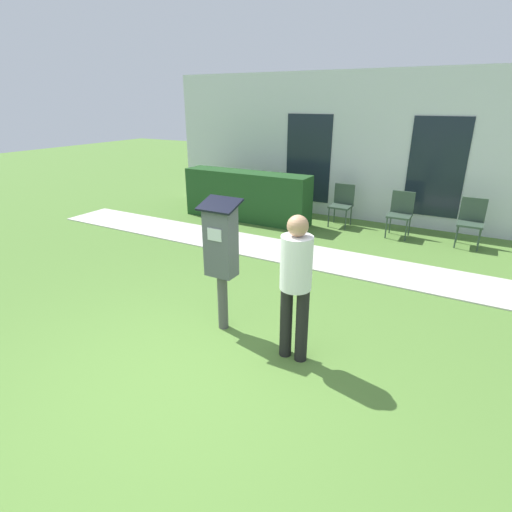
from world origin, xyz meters
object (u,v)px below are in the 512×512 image
Objects in this scene: parking_meter at (221,249)px; outdoor_chair_middle at (401,210)px; person_standing at (296,278)px; outdoor_chair_right at (471,218)px; outdoor_chair_left at (342,201)px.

parking_meter is 1.77× the size of outdoor_chair_middle.
person_standing is (0.99, -0.14, -0.09)m from parking_meter.
person_standing is at bearing -90.04° from outdoor_chair_right.
parking_meter is 4.90m from outdoor_chair_left.
outdoor_chair_right is (2.52, -0.12, 0.00)m from outdoor_chair_left.
outdoor_chair_left is at bearing 138.90° from person_standing.
outdoor_chair_right is (2.41, 4.75, -0.49)m from parking_meter.
outdoor_chair_middle is 1.26m from outdoor_chair_right.
person_standing is 4.86m from outdoor_chair_middle.
person_standing reaches higher than outdoor_chair_left.
outdoor_chair_middle is (1.15, 4.70, -0.49)m from parking_meter.
person_standing is 5.11m from outdoor_chair_right.
parking_meter reaches higher than outdoor_chair_left.
person_standing reaches higher than outdoor_chair_middle.
outdoor_chair_middle is 1.00× the size of outdoor_chair_right.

